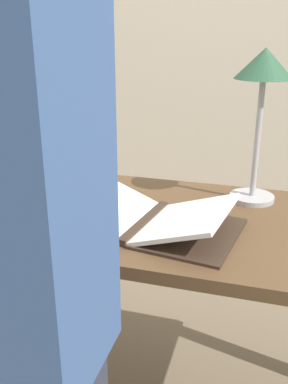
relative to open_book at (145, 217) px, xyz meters
The scene contains 7 objects.
wall_back 1.99m from the open_book, 91.29° to the left, with size 8.00×0.06×2.60m.
reading_desk 0.16m from the open_book, 116.89° to the left, with size 1.42×0.63×0.74m.
open_book is the anchor object (origin of this frame).
book_stack_tall 0.49m from the open_book, 162.43° to the left, with size 0.26×0.31×0.18m.
book_standing_upright 0.30m from the open_book, 153.02° to the left, with size 0.05×0.15×0.21m.
reading_lamp 0.53m from the open_book, 45.78° to the left, with size 0.17×0.17×0.47m.
coffee_mug 0.25m from the open_book, behind, with size 0.09×0.12×0.08m.
Camera 1 is at (0.35, -1.13, 1.25)m, focal length 40.00 mm.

